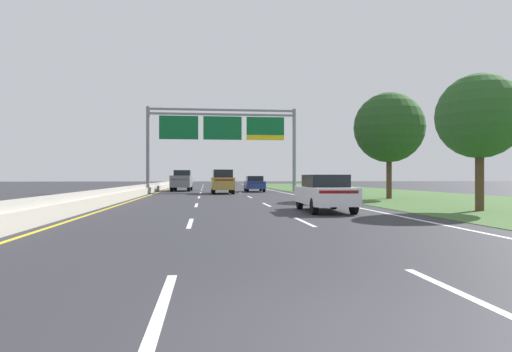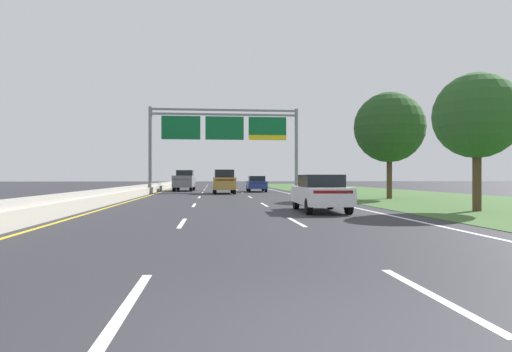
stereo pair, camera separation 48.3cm
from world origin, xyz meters
name	(u,v)px [view 2 (the right image)]	position (x,y,z in m)	size (l,w,h in m)	color
ground_plane	(223,194)	(0.00, 35.00, 0.00)	(220.00, 220.00, 0.00)	#2B2B30
lane_striping	(223,194)	(0.00, 34.54, 0.00)	(11.96, 106.00, 0.01)	white
grass_verge_right	(377,193)	(13.95, 35.00, 0.01)	(14.00, 110.00, 0.02)	#3D602D
median_barrier_concrete	(146,190)	(-6.60, 35.00, 0.35)	(0.60, 110.00, 0.85)	#A8A399
overhead_sign_gantry	(225,132)	(0.30, 40.64, 6.02)	(15.06, 0.42, 8.45)	gray
pickup_truck_grey	(184,181)	(-3.88, 43.45, 1.07)	(2.15, 5.45, 2.20)	slate
car_white_right_lane_sedan	(320,192)	(3.70, 14.70, 0.82)	(1.91, 4.44, 1.57)	silver
car_gold_centre_lane_suv	(224,181)	(0.10, 35.51, 1.10)	(1.98, 4.73, 2.11)	#A38438
car_blue_right_lane_sedan	(256,184)	(3.46, 40.10, 0.82)	(1.90, 4.43, 1.57)	navy
roadside_tree_near	(477,116)	(10.37, 14.09, 4.09)	(3.65, 3.65, 5.93)	#4C3823
roadside_tree_mid	(389,127)	(10.92, 24.80, 4.80)	(4.70, 4.70, 7.16)	#4C3823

